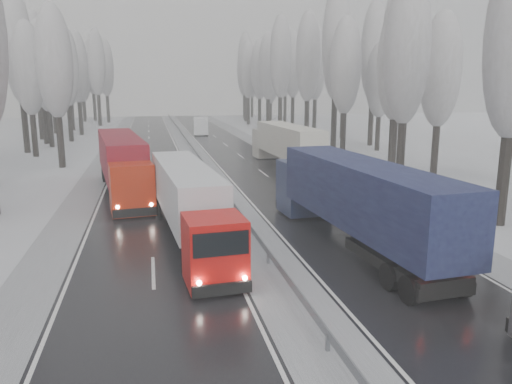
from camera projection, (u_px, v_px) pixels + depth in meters
name	position (u px, v px, depth m)	size (l,w,h in m)	color
carriageway_right	(279.00, 185.00, 41.50)	(7.50, 200.00, 0.03)	black
carriageway_left	(151.00, 191.00, 39.36)	(7.50, 200.00, 0.03)	black
median_slush	(217.00, 188.00, 40.43)	(3.00, 200.00, 0.04)	#ABAEB4
shoulder_right	(335.00, 183.00, 42.51)	(2.40, 200.00, 0.04)	#ABAEB4
shoulder_left	(85.00, 193.00, 38.34)	(2.40, 200.00, 0.04)	#ABAEB4
median_guardrail	(217.00, 181.00, 40.29)	(0.12, 200.00, 0.76)	slate
tree_18	(407.00, 52.00, 38.32)	(3.60, 3.60, 16.58)	black
tree_19	(441.00, 71.00, 43.54)	(3.60, 3.60, 14.57)	black
tree_20	(396.00, 64.00, 46.91)	(3.60, 3.60, 15.71)	black
tree_21	(399.00, 47.00, 50.80)	(3.60, 3.60, 18.62)	black
tree_22	(346.00, 67.00, 56.69)	(3.60, 3.60, 15.86)	black
tree_23	(380.00, 80.00, 62.10)	(3.60, 3.60, 13.55)	black
tree_24	(336.00, 44.00, 61.43)	(3.60, 3.60, 20.49)	black
tree_25	(374.00, 52.00, 66.81)	(3.60, 3.60, 19.44)	black
tree_26	(308.00, 57.00, 71.40)	(3.60, 3.60, 18.78)	black
tree_27	(344.00, 64.00, 76.84)	(3.60, 3.60, 17.62)	black
tree_28	(281.00, 57.00, 81.25)	(3.60, 3.60, 19.62)	black
tree_29	(316.00, 65.00, 86.78)	(3.60, 3.60, 18.11)	black
tree_30	(268.00, 67.00, 90.85)	(3.60, 3.60, 17.86)	black
tree_31	(293.00, 65.00, 95.79)	(3.60, 3.60, 18.58)	black
tree_32	(260.00, 70.00, 98.12)	(3.60, 3.60, 17.33)	black
tree_33	(270.00, 80.00, 102.99)	(3.60, 3.60, 14.33)	black
tree_34	(248.00, 70.00, 104.69)	(3.60, 3.60, 17.63)	black
tree_35	(285.00, 69.00, 110.32)	(3.60, 3.60, 18.25)	black
tree_36	(245.00, 64.00, 114.03)	(3.60, 3.60, 20.23)	black
tree_37	(271.00, 75.00, 119.79)	(3.60, 3.60, 16.37)	black
tree_38	(244.00, 72.00, 124.78)	(3.60, 3.60, 17.97)	black
tree_39	(252.00, 77.00, 129.42)	(3.60, 3.60, 16.19)	black
tree_62	(54.00, 62.00, 48.55)	(3.60, 3.60, 16.04)	black
tree_64	(28.00, 69.00, 56.35)	(3.60, 3.60, 15.42)	black
tree_65	(18.00, 48.00, 59.27)	(3.60, 3.60, 19.48)	black
tree_66	(46.00, 72.00, 65.61)	(3.60, 3.60, 15.23)	black
tree_67	(40.00, 64.00, 68.90)	(3.60, 3.60, 17.09)	black
tree_68	(66.00, 67.00, 72.21)	(3.60, 3.60, 16.65)	black
tree_69	(35.00, 56.00, 74.69)	(3.60, 3.60, 19.35)	black
tree_70	(77.00, 68.00, 81.84)	(3.60, 3.60, 17.09)	black
tree_71	(50.00, 59.00, 84.36)	(3.60, 3.60, 19.61)	black
tree_72	(69.00, 77.00, 90.51)	(3.60, 3.60, 15.11)	black
tree_73	(56.00, 69.00, 93.46)	(3.60, 3.60, 17.22)	black
tree_74	(96.00, 63.00, 101.01)	(3.60, 3.60, 19.68)	black
tree_75	(52.00, 67.00, 103.12)	(3.60, 3.60, 18.60)	black
tree_76	(105.00, 68.00, 110.35)	(3.60, 3.60, 18.55)	black
tree_77	(82.00, 81.00, 113.59)	(3.60, 3.60, 14.32)	black
tree_78	(92.00, 66.00, 115.81)	(3.60, 3.60, 19.55)	black
tree_79	(82.00, 73.00, 119.39)	(3.60, 3.60, 17.07)	black
truck_blue_box	(353.00, 196.00, 25.32)	(4.12, 17.67, 4.50)	#1D2649
truck_cream_box	(285.00, 143.00, 50.25)	(3.56, 16.91, 4.31)	#B4AE9F
box_truck_distant	(201.00, 126.00, 84.98)	(3.14, 7.86, 2.86)	silver
truck_red_white	(188.00, 199.00, 26.42)	(3.54, 15.28, 3.89)	#BE0D0A
truck_red_red	(122.00, 161.00, 37.76)	(4.80, 17.20, 4.37)	#AE2009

